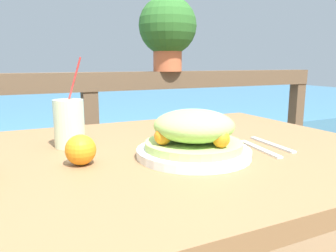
% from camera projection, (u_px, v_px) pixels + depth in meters
% --- Properties ---
extents(patio_table, '(1.22, 0.88, 0.78)m').
position_uv_depth(patio_table, '(159.00, 185.00, 0.88)').
color(patio_table, olive).
rests_on(patio_table, ground_plane).
extents(railing_fence, '(2.80, 0.08, 0.96)m').
position_uv_depth(railing_fence, '(90.00, 120.00, 1.59)').
color(railing_fence, brown).
rests_on(railing_fence, ground_plane).
extents(sea_backdrop, '(12.00, 4.00, 0.48)m').
position_uv_depth(sea_backdrop, '(45.00, 128.00, 3.89)').
color(sea_backdrop, teal).
rests_on(sea_backdrop, ground_plane).
extents(salad_plate, '(0.28, 0.28, 0.12)m').
position_uv_depth(salad_plate, '(194.00, 137.00, 0.79)').
color(salad_plate, silver).
rests_on(salad_plate, patio_table).
extents(drink_glass, '(0.08, 0.08, 0.24)m').
position_uv_depth(drink_glass, '(69.00, 123.00, 0.88)').
color(drink_glass, beige).
rests_on(drink_glass, patio_table).
extents(potted_plant, '(0.30, 0.30, 0.38)m').
position_uv_depth(potted_plant, '(168.00, 29.00, 1.68)').
color(potted_plant, '#B75B38').
rests_on(potted_plant, railing_fence).
extents(fork, '(0.04, 0.18, 0.00)m').
position_uv_depth(fork, '(260.00, 149.00, 0.86)').
color(fork, silver).
rests_on(fork, patio_table).
extents(knife, '(0.03, 0.18, 0.00)m').
position_uv_depth(knife, '(272.00, 144.00, 0.91)').
color(knife, silver).
rests_on(knife, patio_table).
extents(orange_near_basket, '(0.07, 0.07, 0.07)m').
position_uv_depth(orange_near_basket, '(81.00, 150.00, 0.73)').
color(orange_near_basket, orange).
rests_on(orange_near_basket, patio_table).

